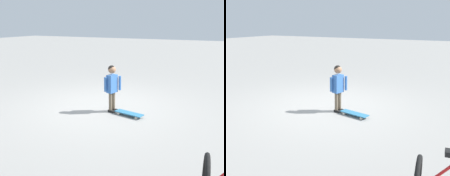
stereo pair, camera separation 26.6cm
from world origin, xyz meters
TOP-DOWN VIEW (x-y plane):
  - ground_plane at (0.00, 0.00)m, footprint 50.00×50.00m
  - child_person at (-0.22, -0.41)m, footprint 0.33×0.28m
  - skateboard at (-0.32, -0.87)m, footprint 0.31×0.68m

SIDE VIEW (x-z plane):
  - ground_plane at x=0.00m, z-range 0.00..0.00m
  - skateboard at x=-0.32m, z-range 0.02..0.10m
  - child_person at x=-0.22m, z-range 0.13..1.19m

